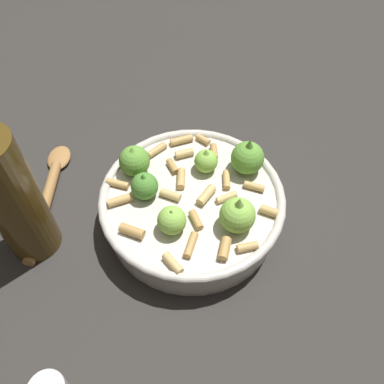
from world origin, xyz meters
TOP-DOWN VIEW (x-y plane):
  - ground_plane at (0.00, 0.00)m, footprint 2.40×2.40m
  - cooking_pan at (0.00, 0.00)m, footprint 0.25×0.25m
  - olive_oil_bottle at (-0.22, 0.03)m, footprint 0.07×0.07m
  - wooden_spoon at (-0.19, 0.11)m, footprint 0.09×0.21m

SIDE VIEW (x-z plane):
  - ground_plane at x=0.00m, z-range 0.00..0.00m
  - wooden_spoon at x=-0.19m, z-range 0.00..0.02m
  - cooking_pan at x=0.00m, z-range -0.02..0.09m
  - olive_oil_bottle at x=-0.22m, z-range -0.02..0.23m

